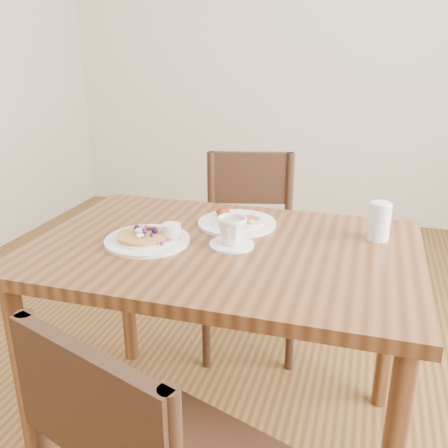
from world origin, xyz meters
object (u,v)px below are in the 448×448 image
Objects in this scene: chair_far at (249,243)px; breakfast_plate at (236,222)px; pancake_plate at (149,238)px; dining_table at (224,273)px; teacup_saucer at (232,233)px; water_glass at (379,222)px.

chair_far reaches higher than breakfast_plate.
dining_table is at bearing 11.00° from pancake_plate.
teacup_saucer is (0.02, 0.00, 0.14)m from dining_table.
pancake_plate reaches higher than breakfast_plate.
chair_far is at bearing 76.81° from pancake_plate.
breakfast_plate is (0.22, 0.23, -0.00)m from pancake_plate.
water_glass is (0.44, 0.19, 0.02)m from teacup_saucer.
dining_table is 0.67m from chair_far.
water_glass is at bearing 0.02° from breakfast_plate.
dining_table is 0.22m from breakfast_plate.
pancake_plate is 2.21× the size of water_glass.
teacup_saucer reaches higher than dining_table.
teacup_saucer is (0.26, 0.05, 0.03)m from pancake_plate.
pancake_plate is 0.27m from teacup_saucer.
breakfast_plate is (0.06, -0.46, 0.27)m from chair_far.
dining_table is 4.44× the size of breakfast_plate.
dining_table is 9.84× the size of water_glass.
pancake_plate reaches higher than dining_table.
chair_far is 6.29× the size of teacup_saucer.
teacup_saucer reaches higher than pancake_plate.
dining_table is at bearing -85.88° from breakfast_plate.
chair_far is at bearing 98.76° from teacup_saucer.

